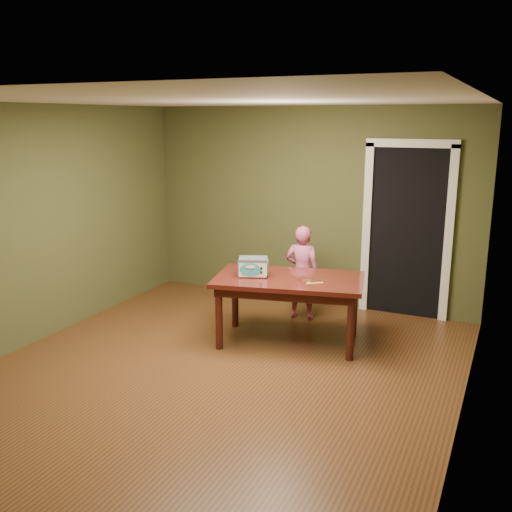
# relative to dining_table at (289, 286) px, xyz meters

# --- Properties ---
(floor) EXTENTS (5.00, 5.00, 0.00)m
(floor) POSITION_rel_dining_table_xyz_m (-0.33, -1.00, -0.65)
(floor) COLOR brown
(floor) RESTS_ON ground
(room_shell) EXTENTS (4.52, 5.02, 2.61)m
(room_shell) POSITION_rel_dining_table_xyz_m (-0.33, -1.00, 1.06)
(room_shell) COLOR #3F4725
(room_shell) RESTS_ON ground
(doorway) EXTENTS (1.10, 0.66, 2.25)m
(doorway) POSITION_rel_dining_table_xyz_m (0.97, 1.78, 0.41)
(doorway) COLOR black
(doorway) RESTS_ON ground
(dining_table) EXTENTS (1.76, 1.23, 0.75)m
(dining_table) POSITION_rel_dining_table_xyz_m (0.00, 0.00, 0.00)
(dining_table) COLOR #3D130E
(dining_table) RESTS_ON floor
(toy_oven) EXTENTS (0.38, 0.32, 0.20)m
(toy_oven) POSITION_rel_dining_table_xyz_m (-0.38, -0.11, 0.21)
(toy_oven) COLOR #4C4F54
(toy_oven) RESTS_ON dining_table
(baking_pan) EXTENTS (0.10, 0.10, 0.02)m
(baking_pan) POSITION_rel_dining_table_xyz_m (0.24, -0.09, 0.11)
(baking_pan) COLOR silver
(baking_pan) RESTS_ON dining_table
(spatula) EXTENTS (0.16, 0.12, 0.01)m
(spatula) POSITION_rel_dining_table_xyz_m (0.33, -0.10, 0.10)
(spatula) COLOR #D9D05E
(spatula) RESTS_ON dining_table
(child) EXTENTS (0.45, 0.32, 1.18)m
(child) POSITION_rel_dining_table_xyz_m (-0.14, 0.80, -0.06)
(child) COLOR #C8527C
(child) RESTS_ON floor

